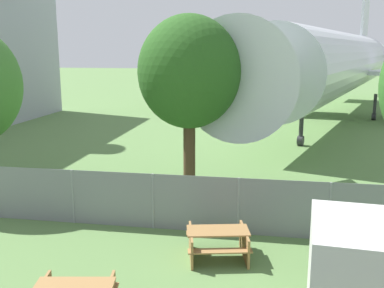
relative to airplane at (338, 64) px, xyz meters
name	(u,v)px	position (x,y,z in m)	size (l,w,h in m)	color
perimeter_fence	(238,206)	(-5.75, -23.01, -3.34)	(56.07, 0.07, 1.71)	gray
airplane	(338,64)	(0.00, 0.00, 0.00)	(32.34, 40.83, 13.29)	silver
picnic_bench_open_grass	(218,240)	(-6.16, -24.62, -3.72)	(1.85, 1.71, 0.76)	olive
tree_left_of_cabin	(189,73)	(-7.76, -19.80, 0.30)	(3.61, 3.61, 6.51)	#4C3823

